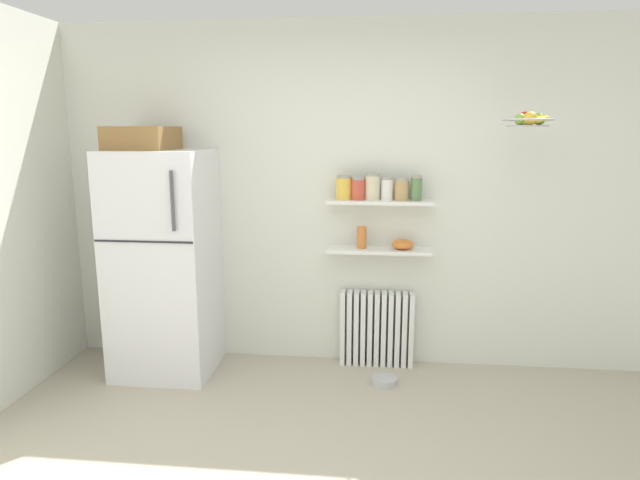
{
  "coord_description": "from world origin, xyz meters",
  "views": [
    {
      "loc": [
        0.22,
        -2.11,
        1.8
      ],
      "look_at": [
        -0.18,
        1.6,
        1.05
      ],
      "focal_mm": 30.58,
      "sensor_mm": 36.0,
      "label": 1
    }
  ],
  "objects_px": {
    "radiator": "(377,329)",
    "storage_jar_5": "(416,188)",
    "storage_jar_4": "(402,189)",
    "storage_jar_2": "(373,187)",
    "storage_jar_3": "(387,189)",
    "hanging_fruit_basket": "(529,120)",
    "storage_jar_1": "(358,189)",
    "pet_food_bowl": "(384,381)",
    "shelf_bowl": "(403,244)",
    "refrigerator": "(163,259)",
    "vase": "(362,237)",
    "storage_jar_0": "(344,188)"
  },
  "relations": [
    {
      "from": "radiator",
      "to": "shelf_bowl",
      "type": "relative_size",
      "value": 3.58
    },
    {
      "from": "radiator",
      "to": "storage_jar_3",
      "type": "height_order",
      "value": "storage_jar_3"
    },
    {
      "from": "storage_jar_3",
      "to": "storage_jar_5",
      "type": "height_order",
      "value": "storage_jar_5"
    },
    {
      "from": "storage_jar_1",
      "to": "pet_food_bowl",
      "type": "distance_m",
      "value": 1.41
    },
    {
      "from": "storage_jar_1",
      "to": "storage_jar_3",
      "type": "bearing_deg",
      "value": 0.0
    },
    {
      "from": "storage_jar_3",
      "to": "storage_jar_4",
      "type": "bearing_deg",
      "value": 0.0
    },
    {
      "from": "radiator",
      "to": "hanging_fruit_basket",
      "type": "distance_m",
      "value": 1.86
    },
    {
      "from": "pet_food_bowl",
      "to": "storage_jar_5",
      "type": "bearing_deg",
      "value": 56.84
    },
    {
      "from": "refrigerator",
      "to": "storage_jar_0",
      "type": "bearing_deg",
      "value": 9.4
    },
    {
      "from": "radiator",
      "to": "storage_jar_2",
      "type": "xyz_separation_m",
      "value": [
        -0.05,
        -0.03,
        1.1
      ]
    },
    {
      "from": "radiator",
      "to": "storage_jar_5",
      "type": "height_order",
      "value": "storage_jar_5"
    },
    {
      "from": "radiator",
      "to": "storage_jar_3",
      "type": "distance_m",
      "value": 1.09
    },
    {
      "from": "storage_jar_2",
      "to": "pet_food_bowl",
      "type": "height_order",
      "value": "storage_jar_2"
    },
    {
      "from": "refrigerator",
      "to": "storage_jar_4",
      "type": "xyz_separation_m",
      "value": [
        1.74,
        0.22,
        0.51
      ]
    },
    {
      "from": "refrigerator",
      "to": "vase",
      "type": "height_order",
      "value": "refrigerator"
    },
    {
      "from": "vase",
      "to": "hanging_fruit_basket",
      "type": "distance_m",
      "value": 1.4
    },
    {
      "from": "refrigerator",
      "to": "hanging_fruit_basket",
      "type": "relative_size",
      "value": 5.68
    },
    {
      "from": "storage_jar_2",
      "to": "storage_jar_3",
      "type": "bearing_deg",
      "value": 0.0
    },
    {
      "from": "storage_jar_5",
      "to": "pet_food_bowl",
      "type": "height_order",
      "value": "storage_jar_5"
    },
    {
      "from": "refrigerator",
      "to": "storage_jar_1",
      "type": "height_order",
      "value": "refrigerator"
    },
    {
      "from": "refrigerator",
      "to": "vase",
      "type": "bearing_deg",
      "value": 8.52
    },
    {
      "from": "storage_jar_0",
      "to": "shelf_bowl",
      "type": "distance_m",
      "value": 0.61
    },
    {
      "from": "storage_jar_2",
      "to": "hanging_fruit_basket",
      "type": "xyz_separation_m",
      "value": [
        1.0,
        -0.28,
        0.47
      ]
    },
    {
      "from": "storage_jar_4",
      "to": "hanging_fruit_basket",
      "type": "relative_size",
      "value": 0.51
    },
    {
      "from": "hanging_fruit_basket",
      "to": "refrigerator",
      "type": "bearing_deg",
      "value": 178.56
    },
    {
      "from": "storage_jar_1",
      "to": "vase",
      "type": "height_order",
      "value": "storage_jar_1"
    },
    {
      "from": "storage_jar_3",
      "to": "vase",
      "type": "xyz_separation_m",
      "value": [
        -0.18,
        0.0,
        -0.37
      ]
    },
    {
      "from": "storage_jar_3",
      "to": "storage_jar_5",
      "type": "relative_size",
      "value": 0.92
    },
    {
      "from": "radiator",
      "to": "storage_jar_3",
      "type": "bearing_deg",
      "value": -29.61
    },
    {
      "from": "storage_jar_1",
      "to": "shelf_bowl",
      "type": "xyz_separation_m",
      "value": [
        0.34,
        0.0,
        -0.41
      ]
    },
    {
      "from": "storage_jar_3",
      "to": "hanging_fruit_basket",
      "type": "xyz_separation_m",
      "value": [
        0.89,
        -0.28,
        0.48
      ]
    },
    {
      "from": "refrigerator",
      "to": "hanging_fruit_basket",
      "type": "distance_m",
      "value": 2.72
    },
    {
      "from": "storage_jar_5",
      "to": "storage_jar_0",
      "type": "bearing_deg",
      "value": 180.0
    },
    {
      "from": "radiator",
      "to": "storage_jar_5",
      "type": "bearing_deg",
      "value": -6.48
    },
    {
      "from": "radiator",
      "to": "storage_jar_0",
      "type": "xyz_separation_m",
      "value": [
        -0.26,
        -0.03,
        1.1
      ]
    },
    {
      "from": "storage_jar_4",
      "to": "storage_jar_2",
      "type": "bearing_deg",
      "value": 180.0
    },
    {
      "from": "shelf_bowl",
      "to": "refrigerator",
      "type": "bearing_deg",
      "value": -172.93
    },
    {
      "from": "shelf_bowl",
      "to": "storage_jar_1",
      "type": "bearing_deg",
      "value": 180.0
    },
    {
      "from": "storage_jar_1",
      "to": "storage_jar_3",
      "type": "height_order",
      "value": "storage_jar_3"
    },
    {
      "from": "radiator",
      "to": "storage_jar_1",
      "type": "xyz_separation_m",
      "value": [
        -0.16,
        -0.03,
        1.09
      ]
    },
    {
      "from": "storage_jar_1",
      "to": "storage_jar_4",
      "type": "bearing_deg",
      "value": 0.0
    },
    {
      "from": "storage_jar_2",
      "to": "storage_jar_5",
      "type": "relative_size",
      "value": 1.06
    },
    {
      "from": "storage_jar_1",
      "to": "vase",
      "type": "bearing_deg",
      "value": 0.0
    },
    {
      "from": "radiator",
      "to": "shelf_bowl",
      "type": "distance_m",
      "value": 0.7
    },
    {
      "from": "storage_jar_4",
      "to": "storage_jar_1",
      "type": "bearing_deg",
      "value": 180.0
    },
    {
      "from": "storage_jar_2",
      "to": "pet_food_bowl",
      "type": "bearing_deg",
      "value": -69.66
    },
    {
      "from": "storage_jar_4",
      "to": "hanging_fruit_basket",
      "type": "xyz_separation_m",
      "value": [
        0.79,
        -0.28,
        0.49
      ]
    },
    {
      "from": "storage_jar_4",
      "to": "shelf_bowl",
      "type": "relative_size",
      "value": 1.0
    },
    {
      "from": "storage_jar_1",
      "to": "storage_jar_5",
      "type": "relative_size",
      "value": 0.9
    },
    {
      "from": "refrigerator",
      "to": "hanging_fruit_basket",
      "type": "bearing_deg",
      "value": -1.44
    }
  ]
}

